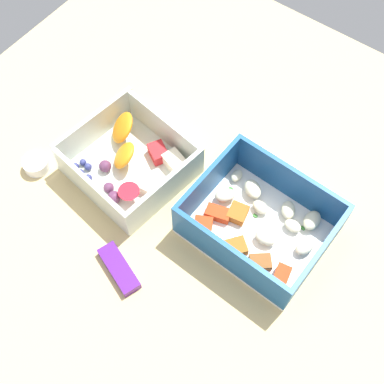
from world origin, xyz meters
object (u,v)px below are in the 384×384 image
pasta_container (258,223)px  paper_cup_liner (36,164)px  fruit_bowl (130,162)px  candy_bar (119,269)px

pasta_container → paper_cup_liner: size_ratio=4.88×
pasta_container → fruit_bowl: 19.45cm
fruit_bowl → candy_bar: size_ratio=2.39×
fruit_bowl → paper_cup_liner: bearing=35.0°
fruit_bowl → candy_bar: (-8.43, 12.36, -1.34)cm
pasta_container → paper_cup_liner: pasta_container is taller
paper_cup_liner → pasta_container: bearing=-161.2°
pasta_container → candy_bar: (10.84, 15.03, -1.52)cm
candy_bar → paper_cup_liner: paper_cup_liner is taller
candy_bar → paper_cup_liner: size_ratio=1.94×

